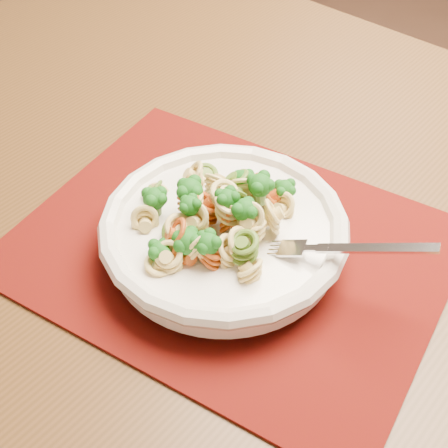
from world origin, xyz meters
The scene contains 5 objects.
dining_table centered at (0.08, -0.72, 0.63)m, with size 1.47×1.04×0.73m.
placemat centered at (0.05, -0.81, 0.73)m, with size 0.43×0.34×0.00m, color #4E1003.
pasta_bowl centered at (0.05, -0.81, 0.76)m, with size 0.25×0.25×0.05m.
pasta_broccoli_heap centered at (0.05, -0.81, 0.77)m, with size 0.22×0.22×0.06m, color #E9D273, non-canonical shape.
fork centered at (0.12, -0.81, 0.77)m, with size 0.19×0.02×0.01m, color silver, non-canonical shape.
Camera 1 is at (0.30, -1.18, 1.21)m, focal length 50.00 mm.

